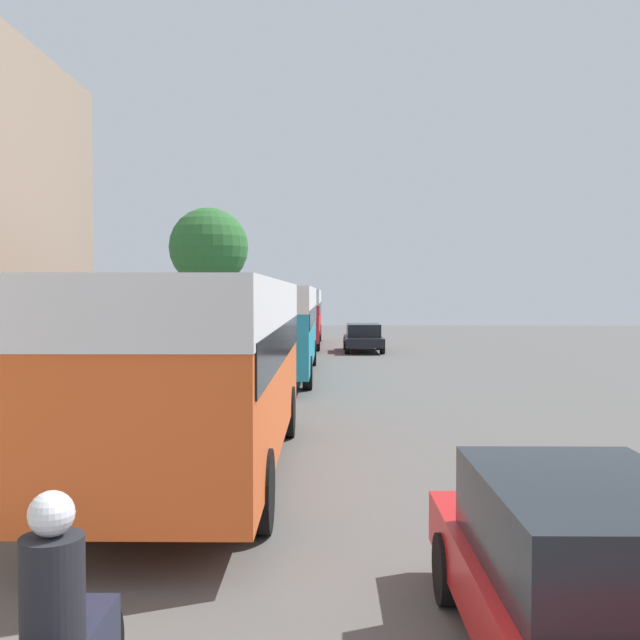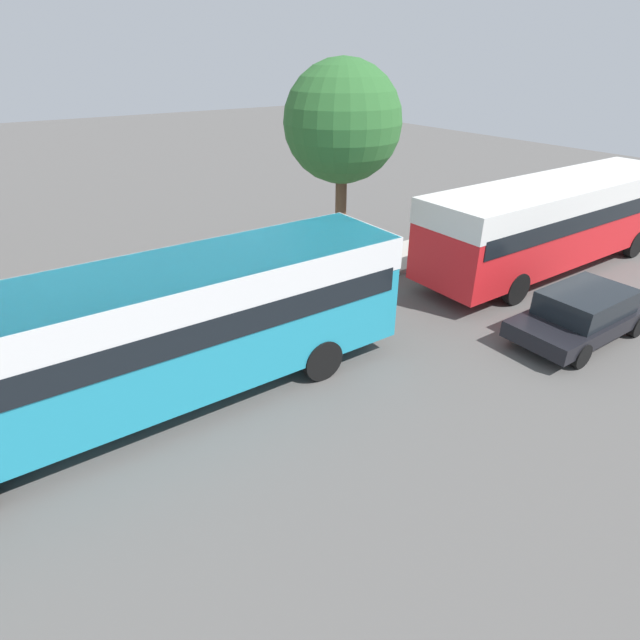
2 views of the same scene
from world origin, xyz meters
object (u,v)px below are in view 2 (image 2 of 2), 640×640
at_px(bus_following, 144,326).
at_px(car_far_curb, 583,313).
at_px(pedestrian_near_curb, 172,291).
at_px(bus_third_in_line, 559,212).

relative_size(bus_following, car_far_curb, 2.65).
xyz_separation_m(bus_following, pedestrian_near_curb, (-3.47, 1.68, -1.03)).
bearing_deg(car_far_curb, pedestrian_near_curb, 51.11).
distance_m(bus_following, car_far_curb, 10.87).
relative_size(car_far_curb, pedestrian_near_curb, 2.73).
distance_m(bus_third_in_line, car_far_curb, 5.31).
xyz_separation_m(bus_following, car_far_curb, (3.44, 10.24, -1.26)).
bearing_deg(pedestrian_near_curb, bus_following, -25.84).
height_order(bus_following, car_far_curb, bus_following).
distance_m(bus_third_in_line, pedestrian_near_curb, 12.90).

